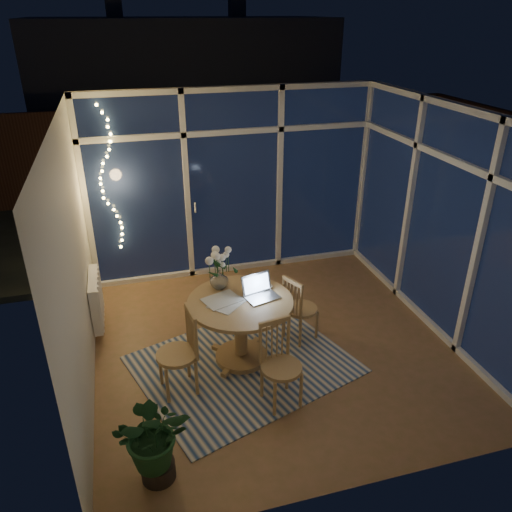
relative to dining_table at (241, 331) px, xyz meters
name	(u,v)px	position (x,y,z in m)	size (l,w,h in m)	color
floor	(275,344)	(0.44, 0.15, -0.38)	(4.00, 4.00, 0.00)	brown
ceiling	(280,114)	(0.44, 0.15, 2.22)	(4.00, 4.00, 0.00)	white
wall_back	(233,184)	(0.44, 2.15, 0.92)	(4.00, 0.04, 2.60)	beige
wall_front	(366,359)	(0.44, -1.85, 0.92)	(4.00, 0.04, 2.60)	beige
wall_left	(75,266)	(-1.56, 0.15, 0.92)	(0.04, 4.00, 2.60)	beige
wall_right	(445,222)	(2.44, 0.15, 0.92)	(0.04, 4.00, 2.60)	beige
window_wall_back	(234,185)	(0.44, 2.11, 0.92)	(4.00, 0.10, 2.60)	white
window_wall_right	(442,222)	(2.40, 0.15, 0.92)	(0.10, 4.00, 2.60)	white
radiator	(96,299)	(-1.50, 1.05, 0.02)	(0.10, 0.70, 0.58)	white
fairy_lights	(108,181)	(-1.21, 2.03, 1.15)	(0.24, 0.10, 1.85)	#FFD866
garden_patio	(225,201)	(0.94, 5.15, -0.44)	(12.00, 6.00, 0.10)	black
garden_fence	(194,150)	(0.44, 5.65, 0.52)	(11.00, 0.08, 1.80)	#371D14
neighbour_roof	(183,67)	(0.74, 8.65, 1.82)	(7.00, 3.00, 2.20)	#31333B
garden_shrubs	(168,211)	(-0.36, 3.55, 0.07)	(0.90, 0.90, 0.90)	black
rug	(243,364)	(0.00, -0.10, -0.37)	(2.15, 1.72, 0.01)	beige
dining_table	(241,331)	(0.00, 0.00, 0.00)	(1.11, 1.11, 0.75)	#B07E4F
chair_left	(177,353)	(-0.72, -0.31, 0.08)	(0.43, 0.43, 0.92)	#B07E4F
chair_right	(301,307)	(0.76, 0.20, 0.05)	(0.39, 0.39, 0.85)	#B07E4F
chair_front	(282,366)	(0.21, -0.76, 0.07)	(0.41, 0.41, 0.89)	#B07E4F
laptop	(262,288)	(0.23, -0.01, 0.50)	(0.34, 0.29, 0.25)	#BABABE
flower_vase	(219,279)	(-0.15, 0.32, 0.48)	(0.20, 0.20, 0.21)	silver
bowl	(264,287)	(0.31, 0.17, 0.40)	(0.15, 0.15, 0.04)	silver
newspapers	(224,302)	(-0.17, 0.02, 0.38)	(0.37, 0.28, 0.01)	silver
phone	(255,303)	(0.14, -0.10, 0.38)	(0.11, 0.05, 0.01)	black
potted_plant	(155,443)	(-1.03, -1.32, 0.00)	(0.54, 0.47, 0.76)	#17421F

